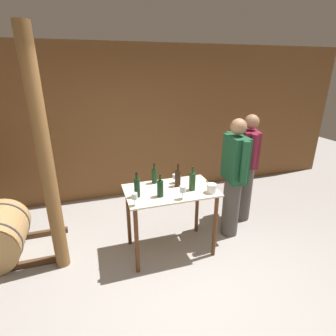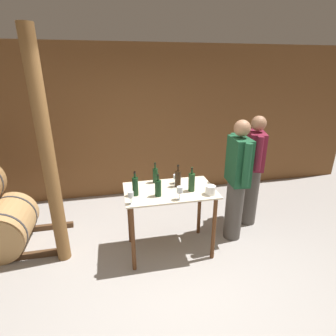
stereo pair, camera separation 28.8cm
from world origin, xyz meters
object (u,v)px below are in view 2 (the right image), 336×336
Objects in this scene: wine_bottle_far_right at (192,182)px; wine_glass_near_right at (176,177)px; wine_glass_near_left at (131,195)px; wine_glass_near_center at (180,190)px; person_host at (237,180)px; wine_bottle_right at (178,178)px; ice_bucket at (210,190)px; wooden_post at (48,158)px; wine_bottle_left at (158,188)px; wine_bottle_center at (155,175)px; person_visitor_with_scarf at (253,170)px; wine_bottle_far_left at (135,186)px.

wine_bottle_far_right is 0.29m from wine_glass_near_right.
wine_glass_near_center is (0.55, -0.01, 0.01)m from wine_glass_near_left.
wine_bottle_right is at bearing -179.02° from person_host.
wine_bottle_far_right is at bearing 144.48° from ice_bucket.
wooden_post is 1.27m from wine_bottle_left.
wine_glass_near_left is at bearing -177.44° from ice_bucket.
ice_bucket is (0.19, -0.14, -0.06)m from wine_bottle_far_right.
wine_bottle_center is 0.63m from wine_glass_near_left.
wine_glass_near_left is at bearing -160.12° from person_visitor_with_scarf.
wine_bottle_far_left is 0.18× the size of person_visitor_with_scarf.
wine_glass_near_right is 0.83m from person_host.
wine_bottle_right reaches higher than wine_glass_near_right.
wine_bottle_left is at bearing -12.39° from wooden_post.
wine_glass_near_left is (-0.62, -0.34, -0.00)m from wine_bottle_right.
wooden_post is 2.77m from person_visitor_with_scarf.
wine_bottle_left is 0.42m from wine_glass_near_right.
wine_bottle_far_left is 0.27m from wine_bottle_left.
wine_glass_near_right is (-0.00, 0.09, -0.02)m from wine_bottle_right.
wine_bottle_right is (0.55, 0.14, -0.01)m from wine_bottle_far_left.
person_host reaches higher than wine_bottle_far_left.
person_host is (1.44, 0.36, -0.10)m from wine_glass_near_left.
wooden_post is 1.53m from wine_glass_near_right.
wine_bottle_center is 0.16× the size of person_host.
wine_glass_near_left is at bearing -108.63° from wine_bottle_far_left.
wooden_post is 1.29m from wine_bottle_center.
wine_bottle_left reaches higher than wine_bottle_center.
wine_bottle_center reaches higher than wine_glass_near_right.
person_visitor_with_scarf reaches higher than wine_glass_near_right.
wine_glass_near_center reaches higher than wine_glass_near_left.
wine_bottle_right reaches higher than wine_glass_near_center.
wine_glass_near_left is at bearing -144.59° from wine_glass_near_right.
wine_bottle_right is at bearing 14.12° from wine_bottle_far_left.
wooden_post is at bearing 178.09° from wine_bottle_right.
wine_bottle_far_left is 0.59m from wine_glass_near_right.
wine_glass_near_left is 0.55m from wine_glass_near_center.
wooden_post is at bearing -173.99° from wine_bottle_center.
person_visitor_with_scarf is at bearing 27.60° from wine_glass_near_center.
wine_bottle_left is 0.42m from wine_bottle_far_right.
wine_bottle_far_right is 1.93× the size of wine_glass_near_center.
ice_bucket is at bearing -145.38° from person_visitor_with_scarf.
person_visitor_with_scarf is (1.10, 0.49, -0.12)m from wine_bottle_far_right.
wine_glass_near_left is 1.96m from person_visitor_with_scarf.
person_visitor_with_scarf reaches higher than wine_bottle_right.
person_host reaches higher than wine_bottle_center.
wine_glass_near_left is 0.94× the size of wine_glass_near_center.
wine_bottle_left is 1.14m from person_host.
wine_bottle_far_right is at bearing 43.89° from wine_glass_near_center.
person_host is at bearing 22.47° from wine_glass_near_center.
wine_bottle_center is 0.52m from wine_bottle_far_right.
wine_glass_near_right is (1.48, 0.04, -0.37)m from wooden_post.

